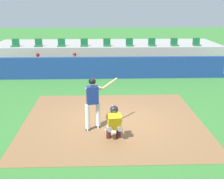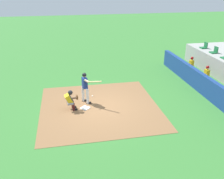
{
  "view_description": "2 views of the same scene",
  "coord_description": "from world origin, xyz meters",
  "px_view_note": "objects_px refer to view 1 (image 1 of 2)",
  "views": [
    {
      "loc": [
        -0.42,
        -10.63,
        4.25
      ],
      "look_at": [
        0.0,
        0.7,
        1.0
      ],
      "focal_mm": 50.39,
      "sensor_mm": 36.0,
      "label": 1
    },
    {
      "loc": [
        12.03,
        -1.63,
        6.42
      ],
      "look_at": [
        0.0,
        0.7,
        1.0
      ],
      "focal_mm": 39.71,
      "sensor_mm": 36.0,
      "label": 2
    }
  ],
  "objects_px": {
    "dugout_player_1": "(75,64)",
    "stadium_seat_1": "(38,44)",
    "stadium_seat_0": "(15,44)",
    "stadium_seat_8": "(197,43)",
    "stadium_seat_5": "(130,44)",
    "stadium_seat_3": "(84,44)",
    "batter_at_plate": "(93,100)",
    "stadium_seat_6": "(152,44)",
    "stadium_seat_7": "(174,44)",
    "catcher_crouched": "(114,121)",
    "home_plate": "(114,129)",
    "stadium_seat_4": "(107,44)",
    "stadium_seat_2": "(61,44)",
    "dugout_player_0": "(38,64)"
  },
  "relations": [
    {
      "from": "stadium_seat_8",
      "to": "dugout_player_0",
      "type": "bearing_deg",
      "value": -168.29
    },
    {
      "from": "stadium_seat_5",
      "to": "stadium_seat_6",
      "type": "height_order",
      "value": "same"
    },
    {
      "from": "catcher_crouched",
      "to": "stadium_seat_1",
      "type": "relative_size",
      "value": 3.19
    },
    {
      "from": "dugout_player_0",
      "to": "dugout_player_1",
      "type": "xyz_separation_m",
      "value": [
        2.12,
        0.0,
        0.0
      ]
    },
    {
      "from": "dugout_player_0",
      "to": "stadium_seat_4",
      "type": "relative_size",
      "value": 2.71
    },
    {
      "from": "stadium_seat_0",
      "to": "stadium_seat_4",
      "type": "xyz_separation_m",
      "value": [
        5.78,
        0.0,
        0.0
      ]
    },
    {
      "from": "stadium_seat_5",
      "to": "stadium_seat_7",
      "type": "relative_size",
      "value": 1.0
    },
    {
      "from": "stadium_seat_5",
      "to": "stadium_seat_4",
      "type": "bearing_deg",
      "value": 180.0
    },
    {
      "from": "dugout_player_1",
      "to": "stadium_seat_1",
      "type": "height_order",
      "value": "stadium_seat_1"
    },
    {
      "from": "dugout_player_1",
      "to": "stadium_seat_1",
      "type": "relative_size",
      "value": 2.71
    },
    {
      "from": "stadium_seat_5",
      "to": "stadium_seat_6",
      "type": "xyz_separation_m",
      "value": [
        1.44,
        0.0,
        0.0
      ]
    },
    {
      "from": "stadium_seat_4",
      "to": "stadium_seat_8",
      "type": "bearing_deg",
      "value": 0.0
    },
    {
      "from": "stadium_seat_0",
      "to": "home_plate",
      "type": "bearing_deg",
      "value": -60.42
    },
    {
      "from": "dugout_player_1",
      "to": "stadium_seat_8",
      "type": "xyz_separation_m",
      "value": [
        7.7,
        2.03,
        0.86
      ]
    },
    {
      "from": "stadium_seat_1",
      "to": "stadium_seat_4",
      "type": "height_order",
      "value": "same"
    },
    {
      "from": "dugout_player_0",
      "to": "stadium_seat_4",
      "type": "xyz_separation_m",
      "value": [
        4.04,
        2.03,
        0.86
      ]
    },
    {
      "from": "stadium_seat_4",
      "to": "stadium_seat_5",
      "type": "xyz_separation_m",
      "value": [
        1.44,
        0.0,
        0.0
      ]
    },
    {
      "from": "catcher_crouched",
      "to": "stadium_seat_0",
      "type": "height_order",
      "value": "stadium_seat_0"
    },
    {
      "from": "batter_at_plate",
      "to": "stadium_seat_7",
      "type": "distance_m",
      "value": 11.25
    },
    {
      "from": "batter_at_plate",
      "to": "dugout_player_1",
      "type": "relative_size",
      "value": 1.39
    },
    {
      "from": "dugout_player_0",
      "to": "stadium_seat_8",
      "type": "relative_size",
      "value": 2.71
    },
    {
      "from": "stadium_seat_6",
      "to": "stadium_seat_7",
      "type": "relative_size",
      "value": 1.0
    },
    {
      "from": "stadium_seat_0",
      "to": "stadium_seat_8",
      "type": "xyz_separation_m",
      "value": [
        11.56,
        0.0,
        0.0
      ]
    },
    {
      "from": "dugout_player_0",
      "to": "stadium_seat_0",
      "type": "bearing_deg",
      "value": 130.52
    },
    {
      "from": "stadium_seat_1",
      "to": "stadium_seat_2",
      "type": "bearing_deg",
      "value": 0.0
    },
    {
      "from": "catcher_crouched",
      "to": "stadium_seat_8",
      "type": "height_order",
      "value": "stadium_seat_8"
    },
    {
      "from": "stadium_seat_5",
      "to": "stadium_seat_8",
      "type": "bearing_deg",
      "value": 0.0
    },
    {
      "from": "dugout_player_1",
      "to": "stadium_seat_8",
      "type": "distance_m",
      "value": 8.01
    },
    {
      "from": "stadium_seat_4",
      "to": "stadium_seat_6",
      "type": "xyz_separation_m",
      "value": [
        2.89,
        0.0,
        0.0
      ]
    },
    {
      "from": "stadium_seat_2",
      "to": "stadium_seat_7",
      "type": "xyz_separation_m",
      "value": [
        7.22,
        0.0,
        0.0
      ]
    },
    {
      "from": "stadium_seat_0",
      "to": "stadium_seat_5",
      "type": "bearing_deg",
      "value": 0.0
    },
    {
      "from": "stadium_seat_8",
      "to": "catcher_crouched",
      "type": "bearing_deg",
      "value": -118.02
    },
    {
      "from": "stadium_seat_5",
      "to": "stadium_seat_7",
      "type": "xyz_separation_m",
      "value": [
        2.89,
        0.0,
        0.0
      ]
    },
    {
      "from": "dugout_player_1",
      "to": "stadium_seat_6",
      "type": "relative_size",
      "value": 2.71
    },
    {
      "from": "stadium_seat_2",
      "to": "stadium_seat_6",
      "type": "height_order",
      "value": "same"
    },
    {
      "from": "stadium_seat_4",
      "to": "stadium_seat_1",
      "type": "bearing_deg",
      "value": 180.0
    },
    {
      "from": "stadium_seat_0",
      "to": "catcher_crouched",
      "type": "bearing_deg",
      "value": -62.21
    },
    {
      "from": "dugout_player_1",
      "to": "stadium_seat_3",
      "type": "bearing_deg",
      "value": 76.9
    },
    {
      "from": "dugout_player_0",
      "to": "stadium_seat_5",
      "type": "bearing_deg",
      "value": 20.36
    },
    {
      "from": "dugout_player_1",
      "to": "stadium_seat_1",
      "type": "distance_m",
      "value": 3.27
    },
    {
      "from": "home_plate",
      "to": "dugout_player_0",
      "type": "relative_size",
      "value": 0.34
    },
    {
      "from": "stadium_seat_0",
      "to": "stadium_seat_8",
      "type": "relative_size",
      "value": 1.0
    },
    {
      "from": "stadium_seat_2",
      "to": "stadium_seat_6",
      "type": "xyz_separation_m",
      "value": [
        5.78,
        0.0,
        0.0
      ]
    },
    {
      "from": "stadium_seat_2",
      "to": "stadium_seat_7",
      "type": "distance_m",
      "value": 7.22
    },
    {
      "from": "dugout_player_1",
      "to": "stadium_seat_5",
      "type": "bearing_deg",
      "value": 31.18
    },
    {
      "from": "home_plate",
      "to": "stadium_seat_4",
      "type": "bearing_deg",
      "value": 90.0
    },
    {
      "from": "stadium_seat_4",
      "to": "stadium_seat_8",
      "type": "relative_size",
      "value": 1.0
    },
    {
      "from": "catcher_crouched",
      "to": "stadium_seat_6",
      "type": "xyz_separation_m",
      "value": [
        2.92,
        10.91,
        0.93
      ]
    },
    {
      "from": "dugout_player_1",
      "to": "stadium_seat_1",
      "type": "xyz_separation_m",
      "value": [
        -2.42,
        2.03,
        0.86
      ]
    },
    {
      "from": "stadium_seat_3",
      "to": "stadium_seat_4",
      "type": "bearing_deg",
      "value": 0.0
    }
  ]
}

